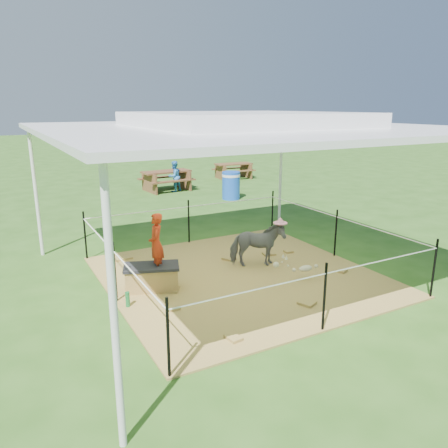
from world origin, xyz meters
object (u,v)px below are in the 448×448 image
green_bottle (128,299)px  trash_barrel (231,185)px  straw_bale (152,278)px  picnic_table_far (233,171)px  distant_person (174,176)px  foal (306,267)px  woman (156,238)px  picnic_table_near (167,181)px  pony (257,245)px

green_bottle → trash_barrel: (5.36, 6.31, 0.31)m
straw_bale → trash_barrel: size_ratio=0.93×
trash_barrel → picnic_table_far: bearing=59.3°
straw_bale → distant_person: bearing=65.4°
straw_bale → foal: foal is taller
woman → foal: 2.67m
trash_barrel → picnic_table_near: size_ratio=0.52×
pony → picnic_table_far: bearing=-6.5°
green_bottle → pony: 2.75m
picnic_table_near → picnic_table_far: size_ratio=1.13×
trash_barrel → woman: bearing=-128.8°
foal → distant_person: bearing=83.5°
straw_bale → foal: bearing=-19.0°
pony → picnic_table_near: 8.32m
trash_barrel → pony: bearing=-114.9°
pony → foal: 1.06m
green_bottle → distant_person: distant_person is taller
green_bottle → foal: bearing=-7.8°
straw_bale → picnic_table_far: size_ratio=0.55×
pony → foal: pony is taller
picnic_table_near → trash_barrel: bearing=-66.4°
straw_bale → picnic_table_near: 8.99m
green_bottle → pony: bearing=11.3°
picnic_table_near → picnic_table_far: bearing=14.3°
woman → distant_person: woman is taller
picnic_table_near → distant_person: bearing=-63.4°
woman → trash_barrel: bearing=161.3°
trash_barrel → straw_bale: bearing=-129.3°
picnic_table_far → distant_person: distant_person is taller
foal → distant_person: distant_person is taller
straw_bale → distant_person: size_ratio=0.77×
green_bottle → straw_bale: bearing=39.3°
picnic_table_near → picnic_table_far: 3.71m
foal → picnic_table_near: size_ratio=0.47×
foal → green_bottle: bearing=172.9°
green_bottle → picnic_table_far: picnic_table_far is taller
woman → pony: 2.08m
green_bottle → woman: bearing=34.7°
woman → trash_barrel: 7.53m
foal → picnic_table_far: size_ratio=0.53×
trash_barrel → picnic_table_near: (-1.33, 2.43, -0.09)m
woman → picnic_table_near: (3.38, 8.29, -0.55)m
green_bottle → distant_person: size_ratio=0.21×
pony → trash_barrel: size_ratio=1.11×
woman → trash_barrel: (4.71, 5.86, -0.46)m
trash_barrel → picnic_table_far: trash_barrel is taller
straw_bale → woman: 0.70m
green_bottle → trash_barrel: bearing=49.7°
picnic_table_far → distant_person: (-3.32, -1.53, 0.23)m
foal → trash_barrel: trash_barrel is taller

